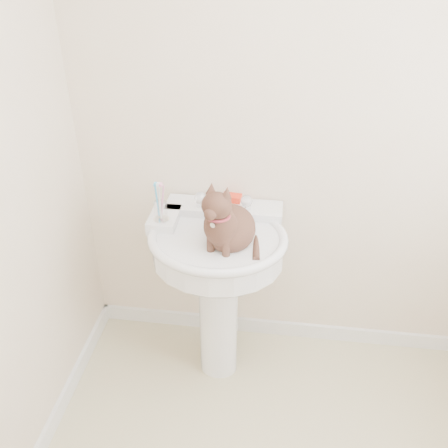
% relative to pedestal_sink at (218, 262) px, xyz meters
% --- Properties ---
extents(wall_back, '(2.20, 0.00, 2.50)m').
position_rel_pedestal_sink_xyz_m(wall_back, '(0.38, 0.29, 0.56)').
color(wall_back, beige).
rests_on(wall_back, ground).
extents(baseboard_back, '(2.20, 0.02, 0.09)m').
position_rel_pedestal_sink_xyz_m(baseboard_back, '(0.38, 0.28, -0.64)').
color(baseboard_back, white).
rests_on(baseboard_back, floor).
extents(pedestal_sink, '(0.64, 0.62, 0.88)m').
position_rel_pedestal_sink_xyz_m(pedestal_sink, '(0.00, 0.00, 0.00)').
color(pedestal_sink, white).
rests_on(pedestal_sink, floor).
extents(faucet, '(0.28, 0.12, 0.14)m').
position_rel_pedestal_sink_xyz_m(faucet, '(0.00, 0.16, 0.23)').
color(faucet, silver).
rests_on(faucet, pedestal_sink).
extents(soap_bar, '(0.10, 0.07, 0.03)m').
position_rel_pedestal_sink_xyz_m(soap_bar, '(0.03, 0.25, 0.20)').
color(soap_bar, red).
rests_on(soap_bar, pedestal_sink).
extents(toothbrush_cup, '(0.07, 0.07, 0.19)m').
position_rel_pedestal_sink_xyz_m(toothbrush_cup, '(-0.26, 0.03, 0.24)').
color(toothbrush_cup, silver).
rests_on(toothbrush_cup, pedestal_sink).
extents(cat, '(0.24, 0.30, 0.44)m').
position_rel_pedestal_sink_xyz_m(cat, '(0.05, -0.06, 0.24)').
color(cat, brown).
rests_on(cat, pedestal_sink).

